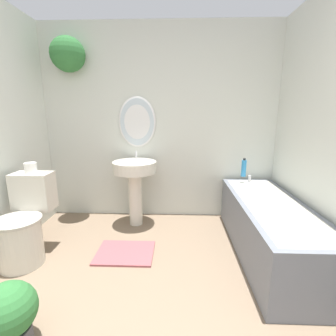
# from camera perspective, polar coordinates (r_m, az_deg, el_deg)

# --- Properties ---
(wall_back) EXTENTS (3.00, 0.39, 2.40)m
(wall_back) POSITION_cam_1_polar(r_m,az_deg,el_deg) (3.11, -4.50, 11.96)
(wall_back) COLOR silver
(wall_back) RESTS_ON ground_plane
(toilet) EXTENTS (0.40, 0.60, 0.78)m
(toilet) POSITION_cam_1_polar(r_m,az_deg,el_deg) (2.65, -30.59, -11.42)
(toilet) COLOR beige
(toilet) RESTS_ON ground_plane
(pedestal_sink) EXTENTS (0.52, 0.52, 0.89)m
(pedestal_sink) POSITION_cam_1_polar(r_m,az_deg,el_deg) (2.93, -7.77, -2.22)
(pedestal_sink) COLOR beige
(pedestal_sink) RESTS_ON ground_plane
(bathtub) EXTENTS (0.61, 1.68, 0.60)m
(bathtub) POSITION_cam_1_polar(r_m,az_deg,el_deg) (2.60, 22.72, -12.69)
(bathtub) COLOR slate
(bathtub) RESTS_ON ground_plane
(shampoo_bottle) EXTENTS (0.06, 0.06, 0.22)m
(shampoo_bottle) POSITION_cam_1_polar(r_m,az_deg,el_deg) (3.07, 17.33, 0.00)
(shampoo_bottle) COLOR #2D84C6
(shampoo_bottle) RESTS_ON bathtub
(potted_plant) EXTENTS (0.31, 0.31, 0.42)m
(potted_plant) POSITION_cam_1_polar(r_m,az_deg,el_deg) (1.85, -33.22, -26.74)
(potted_plant) COLOR #47474C
(potted_plant) RESTS_ON ground_plane
(bath_mat) EXTENTS (0.55, 0.43, 0.02)m
(bath_mat) POSITION_cam_1_polar(r_m,az_deg,el_deg) (2.55, -10.02, -18.97)
(bath_mat) COLOR #934C51
(bath_mat) RESTS_ON ground_plane
(toilet_paper_roll) EXTENTS (0.11, 0.11, 0.10)m
(toilet_paper_roll) POSITION_cam_1_polar(r_m,az_deg,el_deg) (2.67, -29.51, 0.02)
(toilet_paper_roll) COLOR white
(toilet_paper_roll) RESTS_ON toilet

